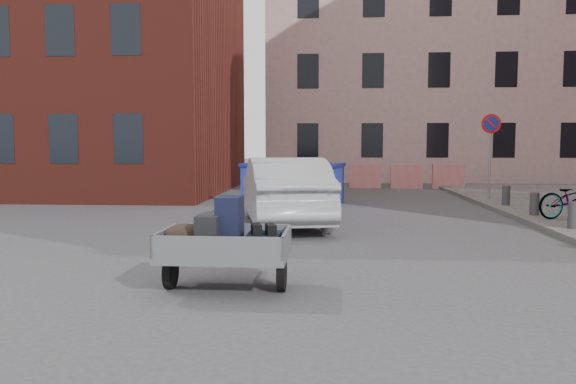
# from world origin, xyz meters

# --- Properties ---
(ground) EXTENTS (120.00, 120.00, 0.00)m
(ground) POSITION_xyz_m (0.00, 0.00, 0.00)
(ground) COLOR #38383A
(ground) RESTS_ON ground
(building_brick) EXTENTS (12.00, 10.00, 14.00)m
(building_brick) POSITION_xyz_m (-9.00, 13.00, 7.00)
(building_brick) COLOR #591E16
(building_brick) RESTS_ON ground
(building_pink) EXTENTS (16.00, 8.00, 14.00)m
(building_pink) POSITION_xyz_m (6.00, 22.00, 7.00)
(building_pink) COLOR tan
(building_pink) RESTS_ON ground
(no_parking_sign) EXTENTS (0.60, 0.09, 2.65)m
(no_parking_sign) POSITION_xyz_m (6.00, 9.48, 2.01)
(no_parking_sign) COLOR gray
(no_parking_sign) RESTS_ON sidewalk
(bollards) EXTENTS (0.22, 9.02, 0.55)m
(bollards) POSITION_xyz_m (6.00, 3.40, 0.40)
(bollards) COLOR #3A3A3D
(bollards) RESTS_ON sidewalk
(barriers) EXTENTS (4.70, 0.18, 1.00)m
(barriers) POSITION_xyz_m (4.20, 15.00, 0.50)
(barriers) COLOR red
(barriers) RESTS_ON ground
(trailer) EXTENTS (1.61, 1.81, 1.20)m
(trailer) POSITION_xyz_m (-0.35, -1.46, 0.61)
(trailer) COLOR black
(trailer) RESTS_ON ground
(dumpster) EXTENTS (3.29, 2.24, 1.26)m
(dumpster) POSITION_xyz_m (-0.13, 8.85, 0.63)
(dumpster) COLOR #212E9D
(dumpster) RESTS_ON ground
(silver_car) EXTENTS (2.57, 4.94, 1.55)m
(silver_car) POSITION_xyz_m (-0.05, 4.40, 0.77)
(silver_car) COLOR #9EA0A5
(silver_car) RESTS_ON ground
(bicycle) EXTENTS (1.91, 1.08, 0.95)m
(bicycle) POSITION_xyz_m (6.67, 4.98, 0.60)
(bicycle) COLOR black
(bicycle) RESTS_ON sidewalk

